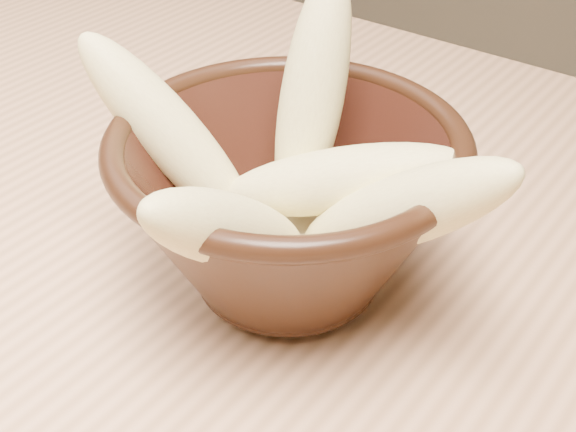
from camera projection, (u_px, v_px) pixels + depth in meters
name	position (u px, v px, depth m)	size (l,w,h in m)	color
table	(116.00, 329.00, 0.55)	(1.20, 0.80, 0.75)	tan
bowl	(288.00, 203.00, 0.43)	(0.19, 0.19, 0.10)	black
milk_puddle	(288.00, 240.00, 0.44)	(0.11, 0.11, 0.01)	#F2E5C2
banana_upright	(312.00, 96.00, 0.44)	(0.04, 0.04, 0.14)	#D7C97F
banana_left	(169.00, 133.00, 0.43)	(0.04, 0.04, 0.14)	#D7C97F
banana_right	(401.00, 211.00, 0.38)	(0.04, 0.04, 0.14)	#D7C97F
banana_across	(341.00, 180.00, 0.42)	(0.04, 0.04, 0.13)	#D7C97F
banana_front	(230.00, 231.00, 0.37)	(0.04, 0.04, 0.13)	#D7C97F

